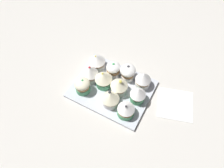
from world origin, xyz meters
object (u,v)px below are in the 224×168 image
object	(u,v)px
cupcake_3	(97,61)
cupcake_4	(137,95)
cupcake_7	(91,72)
cupcake_9	(110,98)
cupcake_1	(128,72)
cupcake_6	(104,79)
cupcake_5	(119,85)
cupcake_8	(126,109)
napkin	(176,104)
cupcake_10	(82,86)
cupcake_0	(143,79)
cupcake_2	(113,70)
baking_tray	(112,89)

from	to	relation	value
cupcake_3	cupcake_4	world-z (taller)	same
cupcake_7	cupcake_9	distance (cm)	13.43
cupcake_3	cupcake_4	distance (cm)	21.71
cupcake_1	cupcake_6	distance (cm)	9.73
cupcake_5	cupcake_7	world-z (taller)	cupcake_7
cupcake_1	cupcake_7	bearing A→B (deg)	29.31
cupcake_8	cupcake_1	bearing A→B (deg)	-66.22
cupcake_1	napkin	distance (cm)	21.68
cupcake_10	napkin	world-z (taller)	cupcake_10
cupcake_5	cupcake_10	xyz separation A→B (cm)	(12.24, 6.28, -0.61)
cupcake_6	cupcake_10	distance (cm)	8.40
cupcake_0	cupcake_5	distance (cm)	9.37
cupcake_4	cupcake_9	distance (cm)	9.82
cupcake_1	cupcake_6	size ratio (longest dim) A/B	0.94
cupcake_9	napkin	distance (cm)	24.90
cupcake_6	cupcake_8	distance (cm)	14.81
cupcake_3	cupcake_9	xyz separation A→B (cm)	(-12.65, 12.31, 0.13)
cupcake_6	napkin	xyz separation A→B (cm)	(-27.75, -5.39, -4.73)
cupcake_9	napkin	bearing A→B (deg)	-151.84
cupcake_6	cupcake_2	bearing A→B (deg)	-99.85
cupcake_1	napkin	xyz separation A→B (cm)	(-21.14, 1.75, -4.46)
cupcake_0	cupcake_4	world-z (taller)	cupcake_0
cupcake_7	cupcake_10	distance (cm)	6.47
cupcake_4	cupcake_0	bearing A→B (deg)	-82.69
cupcake_6	cupcake_10	xyz separation A→B (cm)	(5.68, 6.16, -0.55)
cupcake_6	cupcake_8	xyz separation A→B (cm)	(-12.93, 7.22, -0.42)
cupcake_10	cupcake_2	bearing A→B (deg)	-119.27
cupcake_4	cupcake_7	bearing A→B (deg)	-2.23
baking_tray	cupcake_2	distance (cm)	7.56
cupcake_2	cupcake_8	xyz separation A→B (cm)	(-11.93, 12.99, 0.03)
cupcake_5	cupcake_6	world-z (taller)	cupcake_5
cupcake_7	cupcake_6	bearing A→B (deg)	177.07
cupcake_1	cupcake_3	bearing A→B (deg)	4.29
cupcake_8	cupcake_2	bearing A→B (deg)	-47.44
cupcake_7	cupcake_9	size ratio (longest dim) A/B	1.05
napkin	cupcake_10	bearing A→B (deg)	19.06
cupcake_9	cupcake_0	bearing A→B (deg)	-119.00
cupcake_1	cupcake_10	world-z (taller)	cupcake_1
cupcake_10	napkin	distance (cm)	35.61
cupcake_0	cupcake_10	world-z (taller)	cupcake_0
cupcake_2	cupcake_1	bearing A→B (deg)	-166.22
cupcake_2	cupcake_9	xyz separation A→B (cm)	(-5.18, 11.92, 0.36)
cupcake_6	cupcake_9	distance (cm)	8.72
cupcake_0	cupcake_9	distance (cm)	14.65
cupcake_5	cupcake_10	distance (cm)	13.77
cupcake_10	napkin	size ratio (longest dim) A/B	0.52
baking_tray	cupcake_10	size ratio (longest dim) A/B	4.44
cupcake_4	cupcake_9	bearing A→B (deg)	35.25
cupcake_4	cupcake_5	distance (cm)	7.66
cupcake_1	cupcake_4	xyz separation A→B (cm)	(-7.59, 7.63, 0.28)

